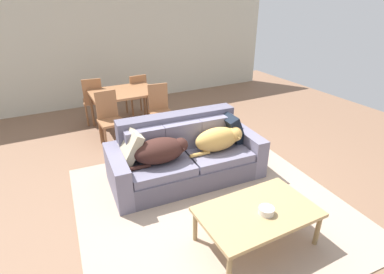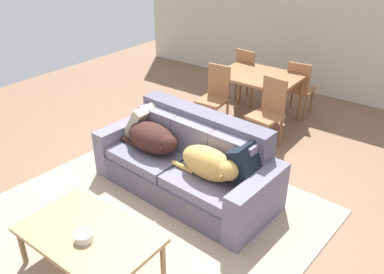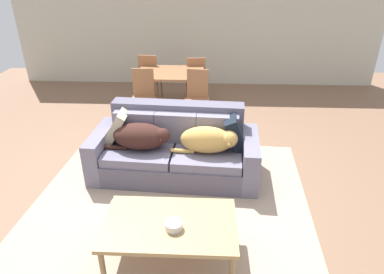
% 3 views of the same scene
% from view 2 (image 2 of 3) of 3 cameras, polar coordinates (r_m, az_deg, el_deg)
% --- Properties ---
extents(ground_plane, '(10.00, 10.00, 0.00)m').
position_cam_2_polar(ground_plane, '(4.56, -0.36, -8.90)').
color(ground_plane, brown).
extents(back_partition, '(8.00, 0.12, 2.70)m').
position_cam_2_polar(back_partition, '(7.37, 19.60, 15.72)').
color(back_partition, beige).
rests_on(back_partition, ground).
extents(area_rug, '(3.39, 3.32, 0.01)m').
position_cam_2_polar(area_rug, '(4.29, -6.76, -11.75)').
color(area_rug, tan).
rests_on(area_rug, ground).
extents(couch, '(2.18, 1.05, 0.89)m').
position_cam_2_polar(couch, '(4.56, -0.51, -3.83)').
color(couch, '#585466').
rests_on(couch, ground).
extents(dog_on_left_cushion, '(0.85, 0.43, 0.33)m').
position_cam_2_polar(dog_on_left_cushion, '(4.56, -5.63, -0.19)').
color(dog_on_left_cushion, '#391E19').
rests_on(dog_on_left_cushion, couch).
extents(dog_on_right_cushion, '(0.82, 0.36, 0.34)m').
position_cam_2_polar(dog_on_right_cushion, '(4.06, 2.66, -3.91)').
color(dog_on_right_cushion, tan).
rests_on(dog_on_right_cushion, couch).
extents(throw_pillow_by_left_arm, '(0.33, 0.46, 0.45)m').
position_cam_2_polar(throw_pillow_by_left_arm, '(4.92, -6.96, 2.43)').
color(throw_pillow_by_left_arm, '#BBAD8E').
rests_on(throw_pillow_by_left_arm, couch).
extents(throw_pillow_by_right_arm, '(0.32, 0.44, 0.46)m').
position_cam_2_polar(throw_pillow_by_right_arm, '(4.05, 8.18, -3.91)').
color(throw_pillow_by_right_arm, black).
rests_on(throw_pillow_by_right_arm, couch).
extents(coffee_table, '(1.21, 0.75, 0.43)m').
position_cam_2_polar(coffee_table, '(3.61, -14.62, -13.66)').
color(coffee_table, tan).
rests_on(coffee_table, ground).
extents(bowl_on_coffee_table, '(0.16, 0.16, 0.07)m').
position_cam_2_polar(bowl_on_coffee_table, '(3.51, -15.26, -13.64)').
color(bowl_on_coffee_table, silver).
rests_on(bowl_on_coffee_table, coffee_table).
extents(dining_table, '(1.19, 0.91, 0.76)m').
position_cam_2_polar(dining_table, '(6.15, 9.55, 8.17)').
color(dining_table, '#925F3B').
rests_on(dining_table, ground).
extents(dining_chair_near_left, '(0.42, 0.42, 0.95)m').
position_cam_2_polar(dining_chair_near_left, '(5.95, 3.33, 6.13)').
color(dining_chair_near_left, '#925F3B').
rests_on(dining_chair_near_left, ground).
extents(dining_chair_near_right, '(0.45, 0.45, 0.96)m').
position_cam_2_polar(dining_chair_near_right, '(5.49, 10.92, 3.81)').
color(dining_chair_near_right, '#925F3B').
rests_on(dining_chair_near_right, ground).
extents(dining_chair_far_left, '(0.44, 0.44, 0.95)m').
position_cam_2_polar(dining_chair_far_left, '(6.84, 8.03, 8.97)').
color(dining_chair_far_left, '#925F3B').
rests_on(dining_chair_far_left, ground).
extents(dining_chair_far_right, '(0.43, 0.43, 0.91)m').
position_cam_2_polar(dining_chair_far_right, '(6.50, 15.12, 6.98)').
color(dining_chair_far_right, '#925F3B').
rests_on(dining_chair_far_right, ground).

